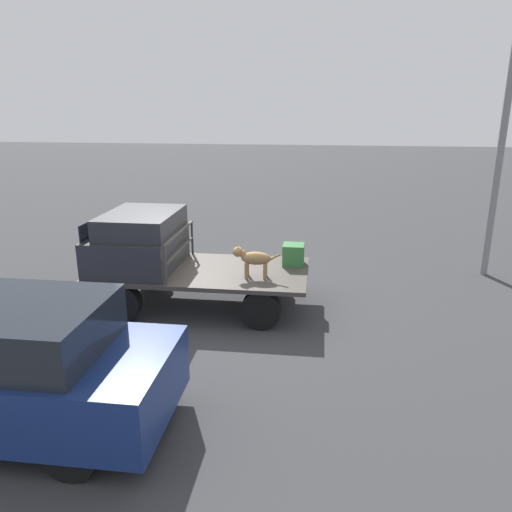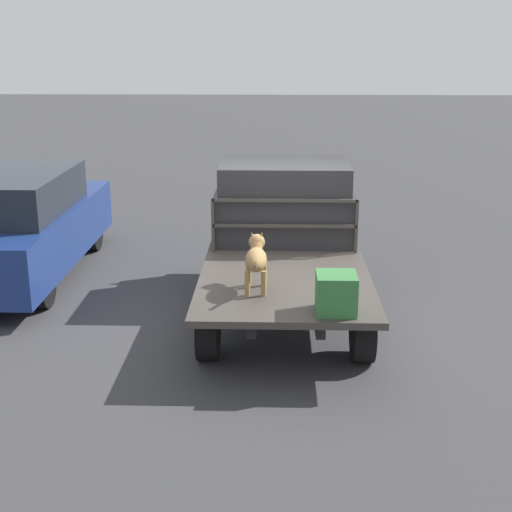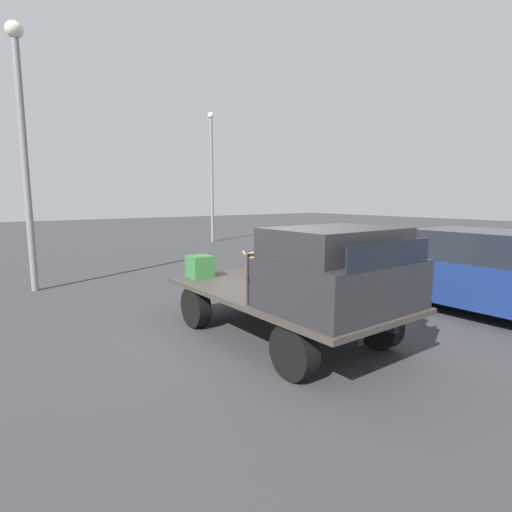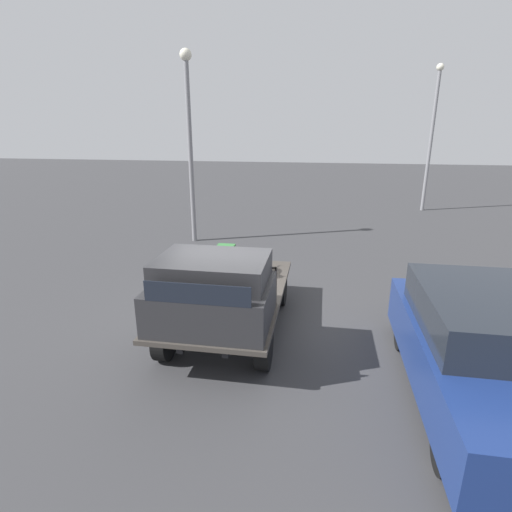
% 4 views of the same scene
% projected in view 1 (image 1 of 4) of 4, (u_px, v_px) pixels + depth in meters
% --- Properties ---
extents(ground_plane, '(80.00, 80.00, 0.00)m').
position_uv_depth(ground_plane, '(202.00, 306.00, 9.98)').
color(ground_plane, '#38383A').
extents(flatbed_truck, '(4.17, 2.07, 0.78)m').
position_uv_depth(flatbed_truck, '(201.00, 278.00, 9.81)').
color(flatbed_truck, black).
rests_on(flatbed_truck, ground).
extents(truck_cab, '(1.56, 1.95, 1.10)m').
position_uv_depth(truck_cab, '(139.00, 241.00, 9.75)').
color(truck_cab, '#28282B').
rests_on(truck_cab, flatbed_truck).
extents(truck_headboard, '(0.04, 1.95, 0.73)m').
position_uv_depth(truck_headboard, '(180.00, 244.00, 9.66)').
color(truck_headboard, '#3D3833').
rests_on(truck_headboard, flatbed_truck).
extents(dog, '(0.92, 0.24, 0.61)m').
position_uv_depth(dog, '(252.00, 258.00, 9.19)').
color(dog, '#9E7547').
rests_on(dog, flatbed_truck).
extents(cargo_crate, '(0.42, 0.42, 0.42)m').
position_uv_depth(cargo_crate, '(293.00, 254.00, 9.96)').
color(cargo_crate, '#337038').
rests_on(cargo_crate, flatbed_truck).
extents(light_pole_near, '(0.38, 0.38, 6.25)m').
position_uv_depth(light_pole_near, '(507.00, 107.00, 10.70)').
color(light_pole_near, gray).
rests_on(light_pole_near, ground).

